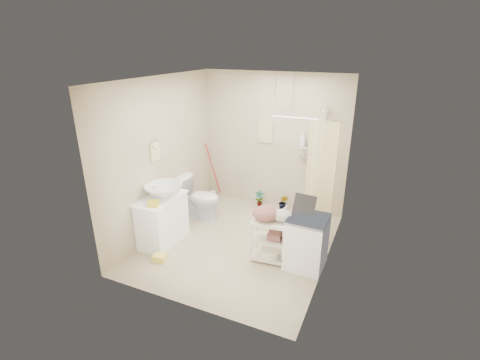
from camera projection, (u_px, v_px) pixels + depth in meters
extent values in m
plane|color=tan|center=(239.00, 243.00, 5.71)|extent=(3.20, 3.20, 0.00)
cube|color=silver|center=(239.00, 79.00, 4.76)|extent=(2.80, 3.20, 0.04)
cube|color=#B8AB8E|center=(273.00, 143.00, 6.59)|extent=(2.80, 0.04, 2.60)
cube|color=#B8AB8E|center=(180.00, 212.00, 3.88)|extent=(2.80, 0.04, 2.60)
cube|color=#B8AB8E|center=(162.00, 157.00, 5.77)|extent=(0.04, 3.20, 2.60)
cube|color=#B8AB8E|center=(333.00, 182.00, 4.70)|extent=(0.04, 3.20, 2.60)
cube|color=white|center=(163.00, 220.00, 5.63)|extent=(0.51, 0.89, 0.78)
imported|color=silver|center=(164.00, 191.00, 5.48)|extent=(0.72, 0.72, 0.21)
cube|color=gold|center=(154.00, 203.00, 5.19)|extent=(0.19, 0.17, 0.09)
cube|color=#FAEC54|center=(159.00, 257.00, 5.21)|extent=(0.30, 0.25, 0.14)
imported|color=silver|center=(199.00, 198.00, 6.41)|extent=(0.81, 0.49, 0.81)
imported|color=brown|center=(259.00, 199.00, 6.92)|extent=(0.21, 0.18, 0.34)
imported|color=brown|center=(283.00, 202.00, 6.77)|extent=(0.19, 0.16, 0.33)
cube|color=#CBBF8D|center=(266.00, 132.00, 6.56)|extent=(0.28, 0.03, 0.42)
imported|color=white|center=(303.00, 139.00, 6.24)|extent=(0.12, 0.12, 0.25)
imported|color=#375397|center=(311.00, 142.00, 6.22)|extent=(0.10, 0.10, 0.16)
cube|color=white|center=(307.00, 242.00, 5.00)|extent=(0.55, 0.57, 0.79)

